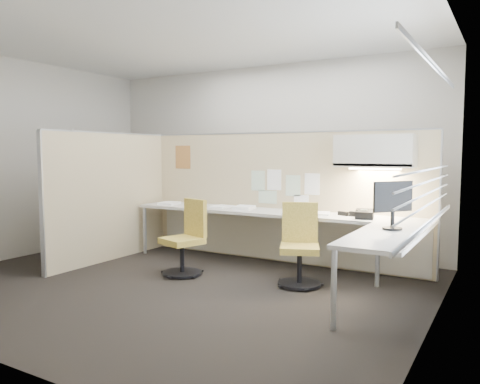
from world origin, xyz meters
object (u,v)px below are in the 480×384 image
Objects in this scene: phone at (364,214)px; chair_left at (186,240)px; desk at (289,224)px; monitor at (393,202)px; chair_right at (300,247)px.

chair_left is at bearing -168.58° from phone.
desk is 0.93m from phone.
desk is 1.54m from monitor.
desk is at bearing 105.21° from monitor.
chair_right is 0.85m from phone.
phone is (0.92, 0.05, 0.18)m from desk.
monitor reaches higher than chair_right.
desk is 0.60m from chair_right.
chair_right is (0.34, -0.46, -0.18)m from desk.
phone is at bearing 40.28° from chair_left.
chair_right is 3.80× the size of phone.
monitor reaches higher than phone.
chair_left is at bearing 168.95° from chair_right.
chair_left is 1.40m from chair_right.
chair_right is at bearing 121.63° from monitor.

